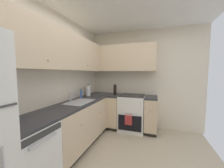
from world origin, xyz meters
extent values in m
cube|color=beige|center=(0.00, 1.44, 1.28)|extent=(3.80, 0.05, 2.56)
cube|color=beige|center=(1.87, 0.00, 1.28)|extent=(0.05, 2.93, 2.56)
cube|color=white|center=(-0.65, 1.11, 0.42)|extent=(0.60, 0.60, 0.85)
cube|color=#333333|center=(-0.65, 0.81, 0.80)|extent=(0.55, 0.01, 0.07)
cube|color=silver|center=(-0.65, 0.80, 0.73)|extent=(0.36, 0.02, 0.02)
cube|color=beige|center=(0.45, 1.11, 0.47)|extent=(1.60, 0.60, 0.76)
cube|color=black|center=(0.45, 1.14, 0.04)|extent=(1.60, 0.54, 0.09)
sphere|color=tan|center=(0.10, 0.80, 0.61)|extent=(0.02, 0.02, 0.02)
sphere|color=tan|center=(0.80, 0.80, 0.61)|extent=(0.02, 0.02, 0.02)
cube|color=#2D2D33|center=(0.45, 1.11, 0.86)|extent=(2.80, 0.60, 0.03)
cube|color=beige|center=(1.55, 0.68, 0.47)|extent=(0.60, 0.26, 0.76)
cube|color=black|center=(1.58, 0.68, 0.04)|extent=(0.54, 0.26, 0.09)
cube|color=beige|center=(1.55, -0.23, 0.47)|extent=(0.60, 0.28, 0.76)
cube|color=black|center=(1.58, -0.23, 0.04)|extent=(0.54, 0.28, 0.09)
sphere|color=tan|center=(1.24, -0.23, 0.61)|extent=(0.02, 0.02, 0.02)
cube|color=#2D2D33|center=(1.55, 0.68, 0.86)|extent=(0.60, 0.26, 0.03)
cube|color=#2D2D33|center=(1.55, -0.23, 0.86)|extent=(0.60, 0.28, 0.03)
cube|color=white|center=(1.57, 0.23, 0.44)|extent=(0.64, 0.62, 0.88)
cube|color=black|center=(1.24, 0.23, 0.28)|extent=(0.02, 0.55, 0.37)
cube|color=silver|center=(1.22, 0.23, 0.49)|extent=(0.02, 0.43, 0.02)
cube|color=black|center=(1.57, 0.23, 0.89)|extent=(0.59, 0.60, 0.01)
cube|color=white|center=(1.87, 0.23, 0.96)|extent=(0.03, 0.60, 0.15)
cylinder|color=#4C4C4C|center=(1.43, 0.09, 0.90)|extent=(0.11, 0.11, 0.01)
cylinder|color=#4C4C4C|center=(1.43, 0.37, 0.90)|extent=(0.11, 0.11, 0.01)
cylinder|color=#4C4C4C|center=(1.71, 0.09, 0.90)|extent=(0.11, 0.11, 0.01)
cylinder|color=#4C4C4C|center=(1.71, 0.37, 0.90)|extent=(0.11, 0.11, 0.01)
cube|color=#B23333|center=(1.22, 0.25, 0.38)|extent=(0.02, 0.17, 0.26)
cube|color=beige|center=(0.29, 1.25, 1.84)|extent=(2.48, 0.32, 0.67)
sphere|color=tan|center=(-0.26, 1.08, 1.62)|extent=(0.02, 0.02, 0.02)
sphere|color=tan|center=(0.83, 1.08, 1.62)|extent=(0.02, 0.02, 0.02)
cube|color=beige|center=(1.69, 0.54, 1.84)|extent=(0.32, 1.74, 0.67)
cube|color=#B7B7BC|center=(0.50, 1.08, 0.89)|extent=(0.61, 0.40, 0.01)
cube|color=gray|center=(0.50, 1.08, 0.84)|extent=(0.56, 0.36, 0.09)
cube|color=#99999E|center=(0.50, 1.08, 0.85)|extent=(0.02, 0.35, 0.06)
cylinder|color=silver|center=(0.50, 1.31, 0.97)|extent=(0.02, 0.02, 0.18)
cylinder|color=silver|center=(0.50, 1.24, 1.05)|extent=(0.02, 0.15, 0.02)
cylinder|color=silver|center=(0.55, 1.31, 0.91)|extent=(0.02, 0.02, 0.06)
cylinder|color=#3F72BF|center=(0.89, 1.29, 0.98)|extent=(0.05, 0.05, 0.19)
cylinder|color=#262626|center=(0.89, 1.29, 1.08)|extent=(0.02, 0.02, 0.03)
cylinder|color=white|center=(1.18, 1.27, 1.01)|extent=(0.11, 0.11, 0.25)
cylinder|color=#3F3F3F|center=(1.18, 1.27, 1.03)|extent=(0.02, 0.02, 0.31)
cylinder|color=black|center=(1.55, 0.68, 1.01)|extent=(0.08, 0.08, 0.25)
cylinder|color=black|center=(1.55, 0.68, 1.15)|extent=(0.05, 0.05, 0.02)
camera|label=1|loc=(-1.70, -0.33, 1.45)|focal=20.93mm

